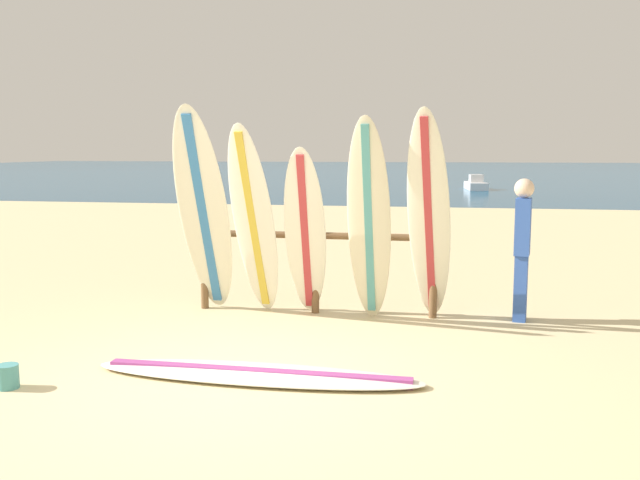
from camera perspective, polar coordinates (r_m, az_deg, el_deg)
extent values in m
plane|color=beige|center=(5.85, -7.53, -11.71)|extent=(120.00, 120.00, 0.00)
cube|color=navy|center=(63.31, 8.78, 5.68)|extent=(120.00, 80.00, 0.01)
cylinder|color=brown|center=(8.47, -9.51, -2.01)|extent=(0.09, 0.09, 1.07)
cylinder|color=brown|center=(8.11, -0.38, -2.33)|extent=(0.09, 0.09, 1.07)
cylinder|color=brown|center=(7.98, 9.33, -2.59)|extent=(0.09, 0.09, 1.07)
cylinder|color=brown|center=(8.06, -0.38, 0.38)|extent=(2.84, 0.08, 0.08)
ellipsoid|color=silver|center=(7.92, -9.55, 2.19)|extent=(0.62, 1.19, 2.40)
cube|color=#3372B2|center=(7.92, -9.55, 2.19)|extent=(0.15, 1.09, 2.22)
ellipsoid|color=white|center=(7.85, -5.48, 1.50)|extent=(0.60, 0.92, 2.21)
cube|color=gold|center=(7.85, -5.48, 1.50)|extent=(0.19, 0.81, 2.04)
ellipsoid|color=white|center=(7.76, -1.22, 0.53)|extent=(0.51, 0.88, 1.96)
cube|color=#B73338|center=(7.76, -1.22, 0.53)|extent=(0.13, 0.81, 1.81)
ellipsoid|color=beige|center=(7.58, 4.05, 1.58)|extent=(0.53, 0.66, 2.28)
cube|color=teal|center=(7.58, 4.05, 1.58)|extent=(0.13, 0.59, 2.10)
ellipsoid|color=silver|center=(7.59, 8.95, 1.81)|extent=(0.59, 1.02, 2.36)
cube|color=#B73338|center=(7.59, 8.95, 1.81)|extent=(0.21, 0.91, 2.18)
ellipsoid|color=white|center=(5.98, -5.23, -10.91)|extent=(2.87, 0.64, 0.07)
cube|color=#A53F8C|center=(5.98, -5.23, -10.91)|extent=(2.63, 0.15, 0.08)
cube|color=#3359B2|center=(8.09, 16.18, -3.81)|extent=(0.17, 0.23, 0.75)
cube|color=#3359B2|center=(7.99, 16.36, 1.06)|extent=(0.20, 0.28, 0.63)
sphere|color=beige|center=(7.95, 16.47, 4.10)|extent=(0.22, 0.22, 0.22)
cube|color=silver|center=(33.81, 12.70, 4.37)|extent=(1.08, 2.45, 0.35)
cube|color=silver|center=(33.79, 12.72, 4.97)|extent=(0.67, 0.91, 0.36)
cylinder|color=teal|center=(6.23, -24.32, -10.20)|extent=(0.18, 0.18, 0.20)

